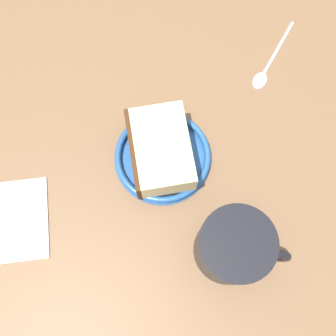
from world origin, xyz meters
TOP-DOWN VIEW (x-y plane):
  - ground_plane at (0.00, 0.00)cm, footprint 151.66×151.66cm
  - small_plate at (-4.08, -3.21)cm, footprint 13.47×13.47cm
  - cake_slice at (-4.16, -3.47)cm, footprint 12.95×10.80cm
  - tea_mug at (11.16, -1.56)cm, footprint 9.12×10.15cm
  - teaspoon at (-9.38, 17.23)cm, footprint 8.12×11.83cm
  - folded_napkin at (-5.60, -24.94)cm, footprint 13.49×12.48cm

SIDE VIEW (x-z plane):
  - ground_plane at x=0.00cm, z-range -3.26..0.00cm
  - folded_napkin at x=-5.60cm, z-range 0.00..0.60cm
  - teaspoon at x=-9.38cm, z-range -0.05..0.75cm
  - small_plate at x=-4.08cm, z-range -0.01..1.58cm
  - cake_slice at x=-4.16cm, z-range 0.75..5.91cm
  - tea_mug at x=11.16cm, z-range 0.11..9.58cm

